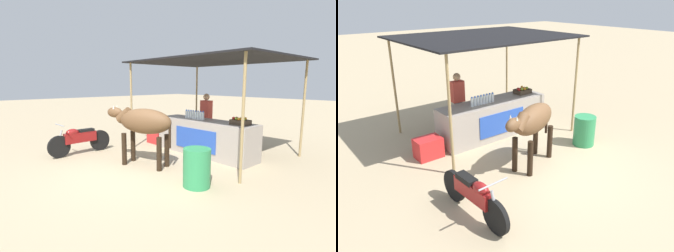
% 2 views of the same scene
% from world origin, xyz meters
% --- Properties ---
extents(ground_plane, '(60.00, 60.00, 0.00)m').
position_xyz_m(ground_plane, '(0.00, 0.00, 0.00)').
color(ground_plane, tan).
extents(stall_counter, '(3.00, 0.82, 0.96)m').
position_xyz_m(stall_counter, '(0.00, 2.20, 0.48)').
color(stall_counter, '#9E9389').
rests_on(stall_counter, ground).
extents(stall_awning, '(4.20, 3.20, 2.59)m').
position_xyz_m(stall_awning, '(0.00, 2.50, 2.49)').
color(stall_awning, black).
rests_on(stall_awning, ground).
extents(water_bottle_row, '(0.70, 0.07, 0.25)m').
position_xyz_m(water_bottle_row, '(-0.35, 2.15, 1.07)').
color(water_bottle_row, silver).
rests_on(water_bottle_row, stall_counter).
extents(fruit_crate, '(0.44, 0.32, 0.18)m').
position_xyz_m(fruit_crate, '(1.08, 2.25, 1.03)').
color(fruit_crate, '#3F3326').
rests_on(fruit_crate, stall_counter).
extents(vendor_behind_counter, '(0.34, 0.22, 1.65)m').
position_xyz_m(vendor_behind_counter, '(-0.59, 2.95, 0.85)').
color(vendor_behind_counter, '#383842').
rests_on(vendor_behind_counter, ground).
extents(cooler_box, '(0.60, 0.44, 0.48)m').
position_xyz_m(cooler_box, '(-1.94, 2.10, 0.24)').
color(cooler_box, red).
rests_on(cooler_box, ground).
extents(water_barrel, '(0.53, 0.53, 0.75)m').
position_xyz_m(water_barrel, '(1.42, 0.29, 0.37)').
color(water_barrel, '#2D8C51').
rests_on(water_barrel, ground).
extents(cow, '(1.83, 0.96, 1.44)m').
position_xyz_m(cow, '(-0.34, 0.33, 1.03)').
color(cow, brown).
rests_on(cow, ground).
extents(motorcycle_parked, '(0.55, 1.80, 0.90)m').
position_xyz_m(motorcycle_parked, '(-2.34, -0.39, 0.43)').
color(motorcycle_parked, black).
rests_on(motorcycle_parked, ground).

